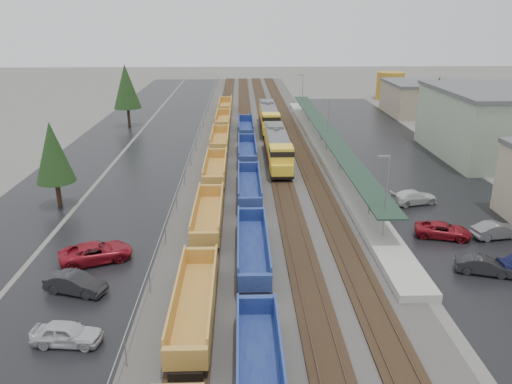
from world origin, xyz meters
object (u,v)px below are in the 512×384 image
locomotive_lead (277,148)px  parked_car_west_a (67,334)px  storage_tank (390,86)px  parked_car_east_b (443,230)px  well_string_blue (251,213)px  parked_car_west_c (96,253)px  parked_car_east_e (497,230)px  locomotive_trail (269,117)px  well_string_yellow (216,169)px  parked_car_west_b (75,284)px  parked_car_east_c (414,197)px  parked_car_east_a (484,266)px

locomotive_lead → parked_car_west_a: size_ratio=4.40×
storage_tank → parked_car_east_b: size_ratio=1.29×
locomotive_lead → well_string_blue: (-4.00, -20.21, -1.16)m
well_string_blue → parked_car_west_a: (-11.57, -18.40, -0.39)m
parked_car_west_a → parked_car_east_b: parked_car_west_a is taller
parked_car_west_c → parked_car_east_e: bearing=-106.9°
locomotive_trail → parked_car_east_b: size_ratio=3.80×
locomotive_lead → well_string_blue: 20.63m
well_string_yellow → parked_car_west_b: 28.16m
parked_car_west_c → parked_car_east_c: parked_car_west_c is taller
parked_car_east_a → parked_car_east_c: (-0.42, 15.23, 0.05)m
storage_tank → parked_car_west_c: bearing=-120.0°
well_string_yellow → parked_car_east_c: size_ratio=20.31×
locomotive_trail → parked_car_east_a: 53.58m
well_string_blue → parked_car_west_b: bearing=-136.1°
locomotive_lead → locomotive_trail: size_ratio=1.00×
locomotive_lead → parked_car_west_a: 41.66m
parked_car_east_a → storage_tank: bearing=5.9°
locomotive_lead → storage_tank: bearing=60.6°
locomotive_lead → parked_car_east_b: (13.25, -24.00, -1.59)m
parked_car_east_c → parked_car_east_b: bearing=164.4°
parked_car_west_b → parked_car_east_c: parked_car_west_b is taller
parked_car_east_c → parked_car_west_c: bearing=97.6°
parked_car_east_a → parked_car_east_b: size_ratio=0.85×
locomotive_lead → parked_car_east_b: 27.46m
parked_car_west_b → parked_car_east_a: parked_car_west_b is taller
well_string_yellow → parked_car_east_c: (21.42, -9.63, -0.39)m
storage_tank → parked_car_west_b: (-47.58, -87.02, -2.43)m
parked_car_west_b → parked_car_west_c: parked_car_west_c is taller
locomotive_trail → parked_car_east_b: 46.94m
parked_car_west_a → parked_car_east_c: (29.00, 23.10, 0.02)m
parked_car_east_a → parked_car_east_b: parked_car_east_a is taller
locomotive_lead → locomotive_trail: (0.00, 21.00, 0.00)m
well_string_blue → parked_car_east_b: size_ratio=18.34×
locomotive_trail → well_string_yellow: locomotive_trail is taller
well_string_blue → storage_tank: size_ratio=14.17×
storage_tank → parked_car_west_a: storage_tank is taller
parked_car_west_a → parked_car_east_c: bearing=-45.7°
storage_tank → parked_car_west_c: storage_tank is taller
parked_car_west_a → parked_car_east_b: (28.82, 14.61, -0.04)m
parked_car_west_b → parked_car_east_c: (30.32, 17.09, -0.00)m
well_string_blue → parked_car_east_e: well_string_blue is taller
storage_tank → parked_car_east_c: (-17.27, -69.92, -2.44)m
locomotive_trail → parked_car_west_b: bearing=-107.5°
parked_car_west_c → parked_car_east_b: 30.21m
locomotive_lead → storage_tank: size_ratio=2.94×
parked_car_east_e → well_string_yellow: bearing=44.6°
storage_tank → locomotive_trail: bearing=-132.6°
locomotive_lead → parked_car_west_c: (-16.73, -27.74, -1.47)m
locomotive_lead → parked_car_east_e: bearing=-53.4°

